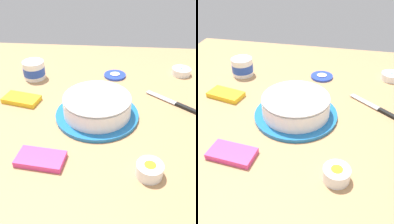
% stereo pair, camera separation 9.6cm
% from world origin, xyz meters
% --- Properties ---
extents(ground_plane, '(1.54, 1.54, 0.00)m').
position_xyz_m(ground_plane, '(0.00, 0.00, 0.00)').
color(ground_plane, tan).
extents(frosted_cake, '(0.32, 0.32, 0.10)m').
position_xyz_m(frosted_cake, '(-0.01, 0.04, 0.05)').
color(frosted_cake, '#1E6BB2').
rests_on(frosted_cake, ground_plane).
extents(frosting_tub, '(0.10, 0.10, 0.08)m').
position_xyz_m(frosting_tub, '(-0.34, 0.32, 0.04)').
color(frosting_tub, white).
rests_on(frosting_tub, ground_plane).
extents(frosting_tub_lid, '(0.11, 0.11, 0.02)m').
position_xyz_m(frosting_tub_lid, '(0.05, 0.37, 0.01)').
color(frosting_tub_lid, '#233DAD').
rests_on(frosting_tub_lid, ground_plane).
extents(spreading_knife, '(0.20, 0.16, 0.01)m').
position_xyz_m(spreading_knife, '(0.30, 0.14, 0.01)').
color(spreading_knife, silver).
rests_on(spreading_knife, ground_plane).
extents(sprinkle_bowl_blue, '(0.09, 0.09, 0.03)m').
position_xyz_m(sprinkle_bowl_blue, '(0.37, 0.42, 0.02)').
color(sprinkle_bowl_blue, white).
rests_on(sprinkle_bowl_blue, ground_plane).
extents(sprinkle_bowl_orange, '(0.08, 0.08, 0.04)m').
position_xyz_m(sprinkle_bowl_orange, '(0.17, -0.24, 0.02)').
color(sprinkle_bowl_orange, white).
rests_on(sprinkle_bowl_orange, ground_plane).
extents(candy_box_lower, '(0.15, 0.09, 0.02)m').
position_xyz_m(candy_box_lower, '(-0.16, -0.22, 0.01)').
color(candy_box_lower, '#E53D8E').
rests_on(candy_box_lower, ground_plane).
extents(candy_box_upper, '(0.16, 0.11, 0.02)m').
position_xyz_m(candy_box_upper, '(-0.33, 0.11, 0.01)').
color(candy_box_upper, yellow).
rests_on(candy_box_upper, ground_plane).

